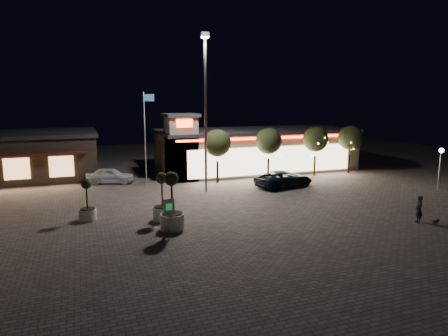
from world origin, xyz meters
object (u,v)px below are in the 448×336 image
object	(u,v)px
white_sedan	(110,176)
pedestrian	(419,209)
pickup_truck	(284,179)
planter_mid	(172,212)
valet_sign	(169,210)
planter_left	(88,208)

from	to	relation	value
white_sedan	pedestrian	size ratio (longest dim) A/B	2.47
pickup_truck	pedestrian	distance (m)	11.93
planter_mid	valet_sign	size ratio (longest dim) A/B	1.69
valet_sign	white_sedan	bearing A→B (deg)	97.85
pedestrian	valet_sign	size ratio (longest dim) A/B	0.83
planter_left	valet_sign	bearing A→B (deg)	-45.17
pickup_truck	valet_sign	size ratio (longest dim) A/B	2.57
planter_mid	planter_left	bearing A→B (deg)	142.70
pedestrian	planter_left	xyz separation A→B (m)	(-18.82, 7.29, -0.02)
white_sedan	planter_left	distance (m)	11.04
white_sedan	pedestrian	xyz separation A→B (m)	(16.71, -18.12, 0.13)
pedestrian	white_sedan	bearing A→B (deg)	-115.69
valet_sign	planter_left	bearing A→B (deg)	134.83
planter_left	valet_sign	distance (m)	5.97
white_sedan	planter_mid	distance (m)	14.49
pickup_truck	valet_sign	world-z (taller)	valet_sign
pickup_truck	pedestrian	size ratio (longest dim) A/B	3.08
planter_left	valet_sign	size ratio (longest dim) A/B	1.31
white_sedan	planter_mid	bearing A→B (deg)	-154.68
pickup_truck	white_sedan	xyz separation A→B (m)	(-13.78, 6.56, -0.01)
white_sedan	pickup_truck	bearing A→B (deg)	-99.75
planter_left	pickup_truck	bearing A→B (deg)	15.04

